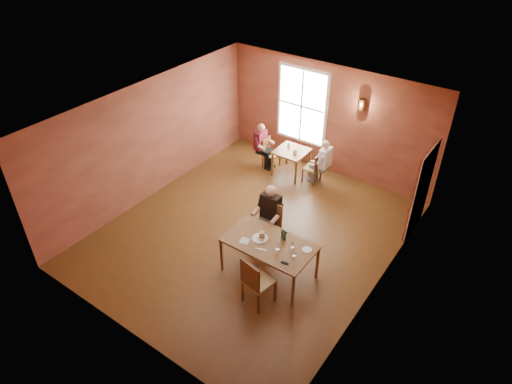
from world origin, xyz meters
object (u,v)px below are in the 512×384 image
Objects in this scene: chair_empty at (259,280)px; chair_diner_maroon at (271,153)px; diner_white at (314,162)px; chair_diner_main at (267,228)px; diner_main at (266,223)px; chair_diner_white at (312,167)px; main_table at (269,258)px; diner_maroon at (271,147)px; second_table at (291,162)px.

chair_empty is 1.28× the size of chair_diner_maroon.
chair_diner_maroon is (-1.33, 0.00, -0.19)m from diner_white.
chair_diner_main reaches higher than chair_diner_maroon.
diner_white is at bearing -80.54° from diner_main.
chair_diner_maroon is at bearing -57.90° from chair_diner_main.
chair_diner_white is 1.02× the size of chair_diner_maroon.
main_table is 1.65× the size of chair_diner_main.
diner_maroon is (-2.60, 4.26, 0.07)m from chair_empty.
chair_diner_main is 1.32× the size of second_table.
diner_main is 2.97m from diner_white.
chair_diner_main is at bearing 32.10° from chair_diner_maroon.
main_table is 3.92m from second_table.
chair_empty is (0.25, -0.72, 0.13)m from main_table.
diner_main is at bearing 130.68° from chair_empty.
main_table is 1.46× the size of diner_maroon.
diner_main is at bearing 32.26° from diner_maroon.
diner_maroon is (-1.85, 2.93, -0.08)m from diner_main.
diner_maroon is at bearing 123.50° from main_table.
diner_white is (0.68, 0.00, 0.25)m from second_table.
chair_diner_main is 2.94m from chair_diner_white.
diner_maroon is (-1.36, 0.00, 0.00)m from diner_white.
chair_diner_main is 3.42m from chair_diner_maroon.
diner_maroon is (-1.33, 0.00, 0.18)m from chair_diner_white.
chair_diner_main is 2.94m from diner_white.
diner_white is at bearing 0.00° from second_table.
main_table is at bearing 33.16° from chair_diner_maroon.
chair_diner_main is 3.13m from second_table.
diner_main reaches higher than chair_diner_maroon.
chair_empty is 1.26× the size of chair_diner_white.
main_table is 2.06× the size of chair_diner_white.
main_table is at bearing 120.73° from chair_empty.
chair_empty is 4.68m from second_table.
diner_white is (-0.49, 2.93, -0.08)m from diner_main.
diner_main is 1.27× the size of chair_empty.
main_table is 2.09× the size of chair_diner_maroon.
diner_white is at bearing 117.51° from chair_empty.
diner_main reaches higher than main_table.
main_table is at bearing -163.99° from chair_diner_white.
diner_maroon is at bearing -90.00° from chair_diner_maroon.
chair_diner_main is at bearing -170.45° from diner_white.
chair_diner_white is (0.65, 0.00, 0.07)m from second_table.
chair_diner_white is (-0.52, 2.93, -0.26)m from diner_main.
diner_white is 1.36m from diner_maroon.
main_table is 3.69m from diner_white.
diner_white is (0.03, 0.00, 0.18)m from chair_diner_white.
diner_maroon reaches higher than main_table.
diner_white and diner_maroon have the same top height.
chair_diner_maroon is (-0.65, 0.00, 0.07)m from second_table.
diner_maroon reaches higher than chair_diner_white.
diner_main reaches higher than chair_diner_main.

